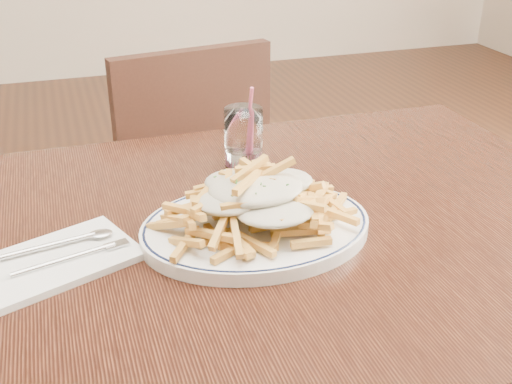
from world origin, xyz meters
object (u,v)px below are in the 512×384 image
object	(u,v)px
chair_far	(184,179)
loaded_fries	(256,196)
water_glass	(244,142)
fries_plate	(256,228)
table	(240,271)

from	to	relation	value
chair_far	loaded_fries	xyz separation A→B (m)	(-0.04, -0.76, 0.33)
chair_far	water_glass	world-z (taller)	water_glass
chair_far	fries_plate	world-z (taller)	chair_far
table	water_glass	bearing A→B (deg)	71.48
loaded_fries	water_glass	size ratio (longest dim) A/B	2.07
chair_far	water_glass	distance (m)	0.61
loaded_fries	water_glass	bearing A→B (deg)	77.32
table	loaded_fries	bearing A→B (deg)	-61.66
fries_plate	loaded_fries	size ratio (longest dim) A/B	1.16
table	fries_plate	world-z (taller)	fries_plate
table	fries_plate	xyz separation A→B (m)	(0.02, -0.03, 0.09)
chair_far	water_glass	size ratio (longest dim) A/B	5.76
chair_far	water_glass	xyz separation A→B (m)	(0.01, -0.53, 0.31)
loaded_fries	chair_far	bearing A→B (deg)	86.87
table	fries_plate	distance (m)	0.10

